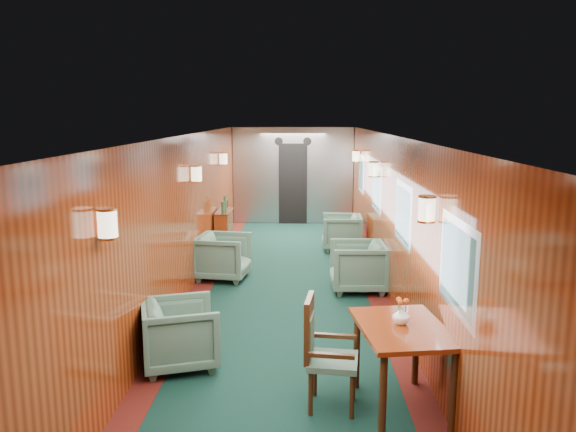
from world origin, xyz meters
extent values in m
plane|color=black|center=(0.00, 0.00, 0.00)|extent=(12.00, 12.00, 0.00)
cube|color=white|center=(0.00, 0.00, 2.35)|extent=(3.00, 12.00, 0.10)
cube|color=white|center=(0.00, 0.00, 2.36)|extent=(1.20, 12.00, 0.06)
cube|color=maroon|center=(0.00, 6.00, 1.20)|extent=(3.00, 0.10, 2.40)
cube|color=maroon|center=(-1.50, 0.00, 1.20)|extent=(0.10, 12.00, 2.40)
cube|color=maroon|center=(1.50, 0.00, 1.20)|extent=(0.10, 12.00, 2.40)
cube|color=#43120D|center=(-1.35, 0.00, 0.00)|extent=(0.30, 12.00, 0.01)
cube|color=#43120D|center=(1.35, 0.00, 0.00)|extent=(0.30, 12.00, 0.01)
cube|color=#A2A5A9|center=(0.00, 5.92, 1.20)|extent=(2.98, 0.12, 2.38)
cube|color=black|center=(0.00, 5.84, 1.00)|extent=(0.70, 0.06, 2.00)
cylinder|color=black|center=(-0.35, 5.85, 2.05)|extent=(0.20, 0.04, 0.20)
cylinder|color=black|center=(0.35, 5.85, 2.05)|extent=(0.20, 0.04, 0.20)
cube|color=silver|center=(1.49, -3.50, 1.45)|extent=(0.02, 1.10, 0.80)
cube|color=#426363|center=(1.48, -3.50, 1.45)|extent=(0.01, 0.96, 0.66)
cube|color=silver|center=(1.49, -1.00, 1.45)|extent=(0.02, 1.10, 0.80)
cube|color=#426363|center=(1.48, -1.00, 1.45)|extent=(0.01, 0.96, 0.66)
cube|color=silver|center=(1.49, 1.50, 1.45)|extent=(0.02, 1.10, 0.80)
cube|color=#426363|center=(1.48, 1.50, 1.45)|extent=(0.01, 0.96, 0.66)
cube|color=silver|center=(1.49, 4.00, 1.45)|extent=(0.02, 1.10, 0.80)
cube|color=#426363|center=(1.48, 4.00, 1.45)|extent=(0.01, 0.96, 0.66)
cylinder|color=beige|center=(-1.40, -3.50, 1.80)|extent=(0.16, 0.16, 0.24)
cylinder|color=#B27C32|center=(-1.40, -3.50, 1.68)|extent=(0.17, 0.17, 0.02)
cylinder|color=beige|center=(1.40, -2.70, 1.80)|extent=(0.16, 0.16, 0.24)
cylinder|color=#B27C32|center=(1.40, -2.70, 1.68)|extent=(0.17, 0.17, 0.02)
cylinder|color=beige|center=(-1.40, 0.50, 1.80)|extent=(0.16, 0.16, 0.24)
cylinder|color=#B27C32|center=(-1.40, 0.50, 1.68)|extent=(0.17, 0.17, 0.02)
cylinder|color=beige|center=(1.40, 1.30, 1.80)|extent=(0.16, 0.16, 0.24)
cylinder|color=#B27C32|center=(1.40, 1.30, 1.68)|extent=(0.17, 0.17, 0.02)
cylinder|color=beige|center=(-1.40, 3.50, 1.80)|extent=(0.16, 0.16, 0.24)
cylinder|color=#B27C32|center=(-1.40, 3.50, 1.68)|extent=(0.17, 0.17, 0.02)
cylinder|color=beige|center=(1.40, 4.30, 1.80)|extent=(0.16, 0.16, 0.24)
cylinder|color=#B27C32|center=(1.40, 4.30, 1.68)|extent=(0.17, 0.17, 0.02)
cube|color=maroon|center=(1.12, -3.19, 0.79)|extent=(0.90, 1.18, 0.04)
cylinder|color=#3F210E|center=(0.88, -3.69, 0.38)|extent=(0.07, 0.07, 0.77)
cylinder|color=#3F210E|center=(1.48, -3.61, 0.38)|extent=(0.07, 0.07, 0.77)
cylinder|color=#3F210E|center=(0.76, -2.77, 0.38)|extent=(0.07, 0.07, 0.77)
cylinder|color=#3F210E|center=(1.36, -2.69, 0.38)|extent=(0.07, 0.07, 0.77)
cube|color=#1D4337|center=(0.50, -3.15, 0.45)|extent=(0.50, 0.50, 0.06)
cube|color=#3F210E|center=(0.28, -3.13, 0.76)|extent=(0.10, 0.41, 0.59)
cube|color=#1D4337|center=(0.30, -3.13, 0.70)|extent=(0.06, 0.31, 0.35)
cube|color=#3F210E|center=(0.47, -3.38, 0.60)|extent=(0.41, 0.10, 0.04)
cube|color=#3F210E|center=(0.53, -2.93, 0.60)|extent=(0.41, 0.10, 0.04)
cylinder|color=#3F210E|center=(0.29, -3.31, 0.21)|extent=(0.04, 0.04, 0.42)
cylinder|color=#3F210E|center=(0.66, -3.36, 0.21)|extent=(0.04, 0.04, 0.42)
cylinder|color=#3F210E|center=(0.34, -2.95, 0.21)|extent=(0.04, 0.04, 0.42)
cylinder|color=#3F210E|center=(0.71, -2.99, 0.21)|extent=(0.04, 0.04, 0.42)
cube|color=maroon|center=(-1.34, 2.97, 0.40)|extent=(0.27, 0.89, 0.80)
cube|color=#3F210E|center=(-1.33, 2.97, 0.80)|extent=(0.29, 0.91, 0.02)
cylinder|color=#23462C|center=(-1.32, 2.75, 0.92)|extent=(0.07, 0.07, 0.22)
cylinder|color=#23462C|center=(-1.32, 3.06, 0.95)|extent=(0.06, 0.06, 0.28)
cylinder|color=#B27C32|center=(-1.32, 3.24, 0.90)|extent=(0.08, 0.08, 0.18)
imported|color=white|center=(1.11, -3.14, 0.89)|extent=(0.16, 0.16, 0.16)
imported|color=#1D4337|center=(-1.10, -2.31, 0.36)|extent=(0.98, 0.97, 0.72)
imported|color=#1D4337|center=(-1.08, 0.97, 0.38)|extent=(0.94, 0.92, 0.75)
imported|color=#1D4337|center=(1.08, 0.39, 0.38)|extent=(0.85, 0.83, 0.76)
imported|color=#1D4337|center=(1.02, 3.09, 0.36)|extent=(0.81, 0.79, 0.71)
camera|label=1|loc=(0.20, -8.01, 2.68)|focal=35.00mm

